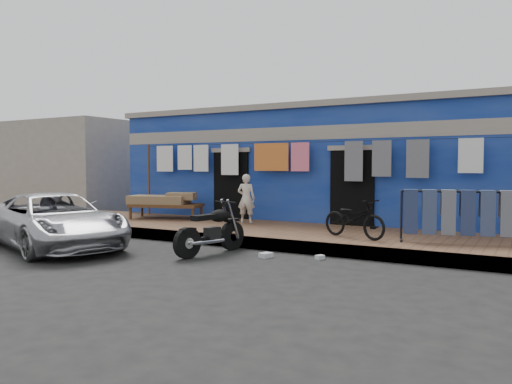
# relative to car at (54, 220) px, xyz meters

# --- Properties ---
(ground) EXTENTS (80.00, 80.00, 0.00)m
(ground) POSITION_rel_car_xyz_m (3.46, 0.39, -0.59)
(ground) COLOR black
(ground) RESTS_ON ground
(sidewalk) EXTENTS (28.00, 3.00, 0.25)m
(sidewalk) POSITION_rel_car_xyz_m (3.46, 3.39, -0.47)
(sidewalk) COLOR brown
(sidewalk) RESTS_ON ground
(curb) EXTENTS (28.00, 0.10, 0.25)m
(curb) POSITION_rel_car_xyz_m (3.46, 1.94, -0.47)
(curb) COLOR gray
(curb) RESTS_ON ground
(building) EXTENTS (12.20, 5.20, 3.36)m
(building) POSITION_rel_car_xyz_m (3.46, 7.37, 1.09)
(building) COLOR navy
(building) RESTS_ON ground
(neighbor_left) EXTENTS (6.00, 5.00, 3.40)m
(neighbor_left) POSITION_rel_car_xyz_m (-7.54, 7.39, 1.11)
(neighbor_left) COLOR #9E9384
(neighbor_left) RESTS_ON ground
(clothesline) EXTENTS (10.06, 0.06, 2.10)m
(clothesline) POSITION_rel_car_xyz_m (3.10, 4.64, 1.23)
(clothesline) COLOR brown
(clothesline) RESTS_ON sidewalk
(car) EXTENTS (4.59, 3.16, 1.18)m
(car) POSITION_rel_car_xyz_m (0.00, 0.00, 0.00)
(car) COLOR #B1B0B5
(car) RESTS_ON ground
(seated_person) EXTENTS (0.51, 0.40, 1.26)m
(seated_person) POSITION_rel_car_xyz_m (2.25, 4.02, 0.29)
(seated_person) COLOR beige
(seated_person) RESTS_ON sidewalk
(bicycle) EXTENTS (1.58, 1.01, 0.96)m
(bicycle) POSITION_rel_car_xyz_m (5.49, 2.85, 0.14)
(bicycle) COLOR black
(bicycle) RESTS_ON sidewalk
(motorcycle) EXTENTS (1.06, 1.73, 1.00)m
(motorcycle) POSITION_rel_car_xyz_m (3.23, 1.02, -0.09)
(motorcycle) COLOR black
(motorcycle) RESTS_ON ground
(charpoy) EXTENTS (2.59, 2.12, 0.69)m
(charpoy) POSITION_rel_car_xyz_m (-0.26, 3.89, 0.00)
(charpoy) COLOR brown
(charpoy) RESTS_ON sidewalk
(jeans_rack) EXTENTS (2.36, 1.44, 1.04)m
(jeans_rack) POSITION_rel_car_xyz_m (7.40, 3.22, 0.18)
(jeans_rack) COLOR black
(jeans_rack) RESTS_ON sidewalk
(litter_a) EXTENTS (0.26, 0.25, 0.09)m
(litter_a) POSITION_rel_car_xyz_m (2.29, 1.36, -0.55)
(litter_a) COLOR silver
(litter_a) RESTS_ON ground
(litter_b) EXTENTS (0.17, 0.19, 0.08)m
(litter_b) POSITION_rel_car_xyz_m (5.27, 1.57, -0.55)
(litter_b) COLOR silver
(litter_b) RESTS_ON ground
(litter_c) EXTENTS (0.23, 0.26, 0.09)m
(litter_c) POSITION_rel_car_xyz_m (4.32, 1.24, -0.55)
(litter_c) COLOR silver
(litter_c) RESTS_ON ground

